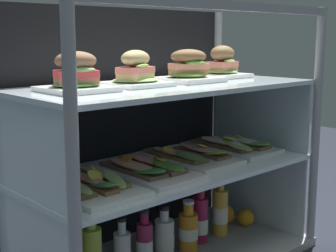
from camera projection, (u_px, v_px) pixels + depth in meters
case_frame at (142, 125)px, 1.82m from camera, size 1.12×0.54×0.94m
riser_lower_tier at (168, 215)px, 1.77m from camera, size 1.05×0.48×0.33m
shelf_lower_glass at (168, 169)px, 1.74m from camera, size 1.07×0.49×0.02m
riser_upper_tier at (168, 128)px, 1.71m from camera, size 1.05×0.48×0.28m
shelf_upper_glass at (168, 87)px, 1.69m from camera, size 1.07×0.49×0.02m
plated_roll_sandwich_center at (76, 76)px, 1.44m from camera, size 0.19×0.19×0.12m
plated_roll_sandwich_near_left_corner at (136, 73)px, 1.61m from camera, size 0.19×0.19×0.12m
plated_roll_sandwich_left_of_center at (188, 70)px, 1.77m from camera, size 0.20×0.20×0.12m
plated_roll_sandwich_far_left at (222, 65)px, 1.95m from camera, size 0.18×0.18×0.13m
open_sandwich_tray_near_left_corner at (87, 184)px, 1.46m from camera, size 0.22×0.37×0.06m
open_sandwich_tray_near_right_corner at (146, 168)px, 1.64m from camera, size 0.22×0.37×0.06m
open_sandwich_tray_center at (190, 155)px, 1.82m from camera, size 0.22×0.37×0.06m
open_sandwich_tray_right_of_center at (233, 145)px, 1.99m from camera, size 0.22×0.37×0.07m
juice_bottle_front_left_end at (144, 245)px, 1.70m from camera, size 0.06×0.06×0.21m
juice_bottle_tucked_behind at (164, 238)px, 1.78m from camera, size 0.07×0.07×0.20m
juice_bottle_front_right_end at (188, 230)px, 1.84m from camera, size 0.07×0.07×0.20m
juice_bottle_near_post at (200, 219)px, 1.92m from camera, size 0.06×0.06×0.24m
juice_bottle_front_middle at (220, 212)px, 1.99m from camera, size 0.06×0.06×0.24m
orange_fruit_beside_bottles at (246, 218)px, 2.09m from camera, size 0.07×0.07×0.07m
orange_fruit_near_left_post at (225, 214)px, 2.12m from camera, size 0.08×0.08×0.08m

